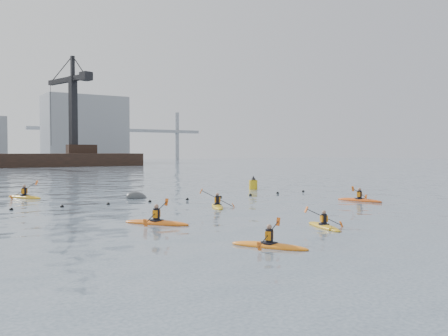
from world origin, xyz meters
The scene contains 10 objects.
ground centered at (0.00, 0.00, 0.00)m, with size 400.00×400.00×0.00m, color #3C4A58.
float_line centered at (-0.50, 22.53, 0.03)m, with size 33.24×0.73×0.24m.
kayaker_0 centered at (-1.83, 5.24, 0.09)m, with size 2.09×2.96×1.11m.
kayaker_1 centered at (3.22, 7.44, 0.09)m, with size 1.97×2.94×1.14m.
kayaker_2 centered at (-2.95, 12.72, 0.11)m, with size 2.70×3.22×1.30m.
kayaker_3 centered at (3.37, 17.08, 0.10)m, with size 2.12×3.23×1.34m.
kayaker_4 centered at (14.00, 14.65, 0.10)m, with size 2.29×3.46×1.26m.
kayaker_5 centered at (-5.86, 30.36, 0.11)m, with size 2.33×3.53×1.44m.
mooring_buoy centered at (1.34, 25.51, 0.00)m, with size 2.01×1.19×1.00m, color #3A3C3E.
nav_buoy centered at (14.00, 27.49, 0.44)m, with size 0.80×0.80×1.46m.
Camera 1 is at (-12.86, -8.58, 3.59)m, focal length 38.00 mm.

